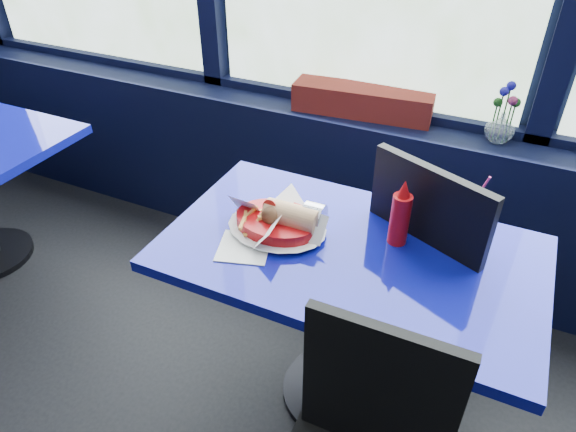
% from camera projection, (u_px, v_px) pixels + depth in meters
% --- Properties ---
extents(window_sill, '(5.00, 0.26, 0.80)m').
position_uv_depth(window_sill, '(347.00, 188.00, 2.59)').
color(window_sill, black).
rests_on(window_sill, ground).
extents(near_table, '(1.20, 0.70, 0.75)m').
position_uv_depth(near_table, '(346.00, 290.00, 1.75)').
color(near_table, black).
rests_on(near_table, ground).
extents(chair_near_back, '(0.60, 0.60, 1.01)m').
position_uv_depth(chair_near_back, '(409.00, 253.00, 1.89)').
color(chair_near_back, black).
rests_on(chair_near_back, ground).
extents(planter_box, '(0.64, 0.22, 0.13)m').
position_uv_depth(planter_box, '(362.00, 101.00, 2.32)').
color(planter_box, maroon).
rests_on(planter_box, window_sill).
extents(flower_vase, '(0.14, 0.14, 0.25)m').
position_uv_depth(flower_vase, '(501.00, 124.00, 2.10)').
color(flower_vase, silver).
rests_on(flower_vase, window_sill).
extents(food_basket, '(0.38, 0.38, 0.11)m').
position_uv_depth(food_basket, '(279.00, 221.00, 1.70)').
color(food_basket, '#AE0B0E').
rests_on(food_basket, near_table).
extents(ketchup_bottle, '(0.06, 0.06, 0.23)m').
position_uv_depth(ketchup_bottle, '(400.00, 216.00, 1.61)').
color(ketchup_bottle, '#AE0B0E').
rests_on(ketchup_bottle, near_table).
extents(soda_cup, '(0.08, 0.08, 0.26)m').
position_uv_depth(soda_cup, '(467.00, 225.00, 1.64)').
color(soda_cup, '#0E149A').
rests_on(soda_cup, near_table).
extents(napkin, '(0.20, 0.20, 0.00)m').
position_uv_depth(napkin, '(244.00, 247.00, 1.64)').
color(napkin, white).
rests_on(napkin, near_table).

